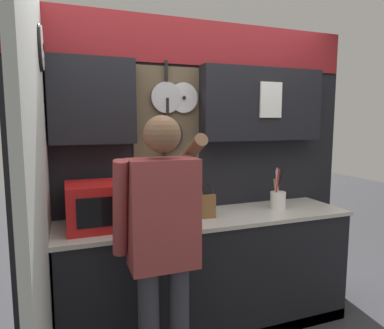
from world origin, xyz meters
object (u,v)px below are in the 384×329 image
microwave (106,205)px  person (163,236)px  utensil_crock (278,199)px  knife_block (206,204)px

microwave → person: (0.25, -0.54, -0.08)m
utensil_crock → person: person is taller
microwave → knife_block: 0.74m
knife_block → person: (-0.49, -0.54, -0.02)m
microwave → knife_block: size_ratio=2.00×
microwave → utensil_crock: size_ratio=1.52×
utensil_crock → person: size_ratio=0.20×
utensil_crock → person: bearing=-154.5°
knife_block → person: person is taller
knife_block → utensil_crock: utensil_crock is taller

